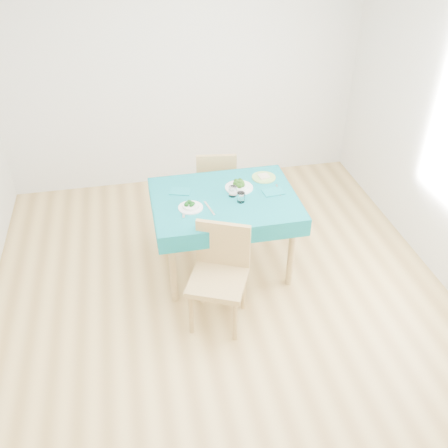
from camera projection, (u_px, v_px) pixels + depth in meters
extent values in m
cube|color=#AA8547|center=(224.00, 305.00, 4.34)|extent=(4.00, 4.50, 0.02)
cube|color=silver|center=(182.00, 68.00, 5.35)|extent=(4.00, 0.02, 2.70)
cube|color=#0A666E|center=(225.00, 233.00, 4.54)|extent=(1.25, 0.95, 0.76)
cube|color=#A6864E|center=(218.00, 270.00, 3.87)|extent=(0.59, 0.61, 1.09)
cube|color=#A6864E|center=(216.00, 179.00, 5.13)|extent=(0.45, 0.48, 0.98)
cube|color=silver|center=(184.00, 212.00, 4.14)|extent=(0.05, 0.18, 0.00)
cube|color=silver|center=(209.00, 208.00, 4.19)|extent=(0.06, 0.23, 0.00)
cube|color=silver|center=(234.00, 187.00, 4.47)|extent=(0.03, 0.17, 0.00)
cube|color=silver|center=(278.00, 190.00, 4.42)|extent=(0.04, 0.20, 0.00)
cube|color=#0E727A|center=(180.00, 191.00, 4.40)|extent=(0.21, 0.18, 0.01)
cube|color=#0E727A|center=(273.00, 192.00, 4.39)|extent=(0.19, 0.14, 0.01)
cylinder|color=white|center=(233.00, 191.00, 4.32)|extent=(0.07, 0.07, 0.09)
cylinder|color=white|center=(241.00, 197.00, 4.25)|extent=(0.07, 0.07, 0.09)
cylinder|color=#8FBF5D|center=(264.00, 177.00, 4.60)|extent=(0.22, 0.22, 0.01)
cube|color=beige|center=(264.00, 176.00, 4.59)|extent=(0.10, 0.10, 0.01)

